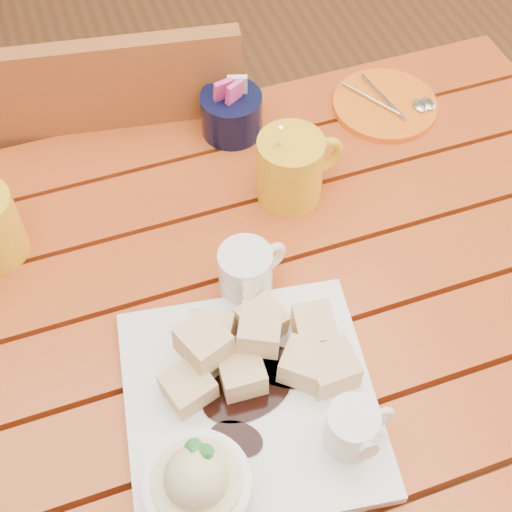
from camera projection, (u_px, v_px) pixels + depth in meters
name	position (u px, v px, depth m)	size (l,w,h in m)	color
ground	(242.00, 499.00, 1.51)	(5.00, 5.00, 0.00)	brown
table	(235.00, 355.00, 1.00)	(1.20, 0.79, 0.75)	#9A4313
dessert_plate	(244.00, 412.00, 0.79)	(0.33, 0.33, 0.12)	white
coffee_mug_right	(292.00, 167.00, 0.99)	(0.13, 0.09, 0.15)	yellow
cream_pitcher	(247.00, 273.00, 0.89)	(0.10, 0.09, 0.08)	white
sugar_caddy	(232.00, 113.00, 1.08)	(0.09, 0.09, 0.10)	black
orange_saucer	(386.00, 105.00, 1.13)	(0.17, 0.17, 0.02)	orange
chair_far	(127.00, 179.00, 1.38)	(0.49, 0.49, 0.90)	brown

